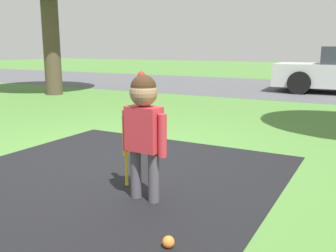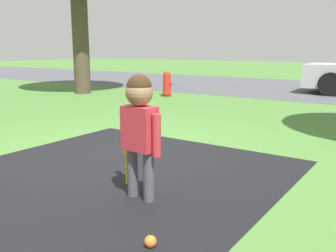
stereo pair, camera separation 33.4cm
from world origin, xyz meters
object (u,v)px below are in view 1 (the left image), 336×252
at_px(child, 144,120).
at_px(sports_ball, 168,242).
at_px(baseball_bat, 126,139).
at_px(fire_hydrant, 142,84).

relative_size(child, sports_ball, 13.05).
bearing_deg(baseball_bat, child, -31.08).
bearing_deg(child, sports_ball, -43.09).
distance_m(child, sports_ball, 1.01).
bearing_deg(sports_ball, baseball_bat, 138.08).
height_order(child, baseball_bat, child).
relative_size(child, fire_hydrant, 1.59).
xyz_separation_m(child, sports_ball, (0.54, -0.58, -0.63)).
distance_m(sports_ball, fire_hydrant, 7.51).
bearing_deg(fire_hydrant, sports_ball, -56.02).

